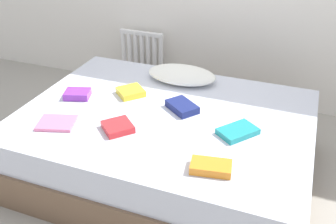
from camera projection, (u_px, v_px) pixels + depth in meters
ground_plane at (166, 170)px, 2.84m from camera, size 8.00×8.00×0.00m
bed at (166, 143)px, 2.71m from camera, size 2.00×1.50×0.50m
radiator at (142, 56)px, 3.84m from camera, size 0.46×0.04×0.52m
pillow at (182, 75)px, 3.00m from camera, size 0.56×0.34×0.11m
textbook_orange at (211, 167)px, 2.04m from camera, size 0.24×0.16×0.05m
textbook_red at (118, 127)px, 2.39m from camera, size 0.25×0.25×0.04m
textbook_teal at (238, 131)px, 2.35m from camera, size 0.27×0.28×0.04m
textbook_pink at (57, 123)px, 2.45m from camera, size 0.28×0.25×0.02m
textbook_navy at (182, 107)px, 2.61m from camera, size 0.27×0.25×0.05m
textbook_yellow at (131, 92)px, 2.80m from camera, size 0.25×0.25×0.05m
textbook_purple at (77, 94)px, 2.77m from camera, size 0.21×0.18×0.05m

